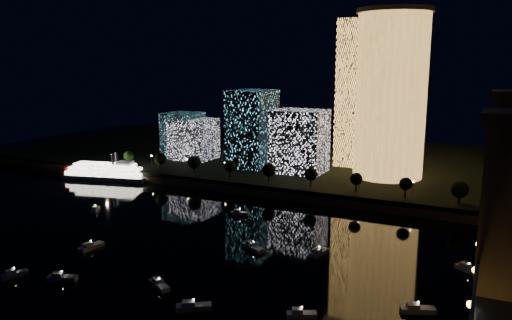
# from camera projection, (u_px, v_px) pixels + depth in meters

# --- Properties ---
(ground) EXTENTS (520.00, 520.00, 0.00)m
(ground) POSITION_uv_depth(u_px,v_px,m) (234.00, 279.00, 135.61)
(ground) COLOR black
(ground) RESTS_ON ground
(far_bank) EXTENTS (420.00, 160.00, 5.00)m
(far_bank) POSITION_uv_depth(u_px,v_px,m) (372.00, 164.00, 276.23)
(far_bank) COLOR black
(far_bank) RESTS_ON ground
(seawall) EXTENTS (420.00, 6.00, 3.00)m
(seawall) POSITION_uv_depth(u_px,v_px,m) (328.00, 200.00, 207.63)
(seawall) COLOR #6B5E4C
(seawall) RESTS_ON ground
(tower_cylindrical) EXTENTS (34.00, 34.00, 76.77)m
(tower_cylindrical) POSITION_uv_depth(u_px,v_px,m) (391.00, 94.00, 229.63)
(tower_cylindrical) COLOR #FFB151
(tower_cylindrical) RESTS_ON far_bank
(tower_rectangular) EXTENTS (23.43, 23.43, 74.54)m
(tower_rectangular) POSITION_uv_depth(u_px,v_px,m) (363.00, 94.00, 257.71)
(tower_rectangular) COLOR #FFB151
(tower_rectangular) RESTS_ON far_bank
(midrise_blocks) EXTENTS (94.21, 26.54, 39.22)m
(midrise_blocks) POSITION_uv_depth(u_px,v_px,m) (241.00, 135.00, 261.67)
(midrise_blocks) COLOR white
(midrise_blocks) RESTS_ON far_bank
(truss_bridge) EXTENTS (13.00, 266.00, 50.00)m
(truss_bridge) POSITION_uv_depth(u_px,v_px,m) (506.00, 258.00, 107.77)
(truss_bridge) COLOR #18244D
(truss_bridge) RESTS_ON ground
(riverboat) EXTENTS (47.96, 20.05, 14.18)m
(riverboat) POSITION_uv_depth(u_px,v_px,m) (102.00, 172.00, 251.59)
(riverboat) COLOR silver
(riverboat) RESTS_ON ground
(motorboats) EXTENTS (142.91, 82.89, 2.78)m
(motorboats) POSITION_uv_depth(u_px,v_px,m) (217.00, 263.00, 144.14)
(motorboats) COLOR silver
(motorboats) RESTS_ON ground
(esplanade_trees) EXTENTS (166.11, 6.81, 8.91)m
(esplanade_trees) POSITION_uv_depth(u_px,v_px,m) (271.00, 170.00, 223.60)
(esplanade_trees) COLOR black
(esplanade_trees) RESTS_ON far_bank
(street_lamps) EXTENTS (132.70, 0.70, 5.65)m
(street_lamps) POSITION_uv_depth(u_px,v_px,m) (266.00, 170.00, 231.44)
(street_lamps) COLOR black
(street_lamps) RESTS_ON far_bank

